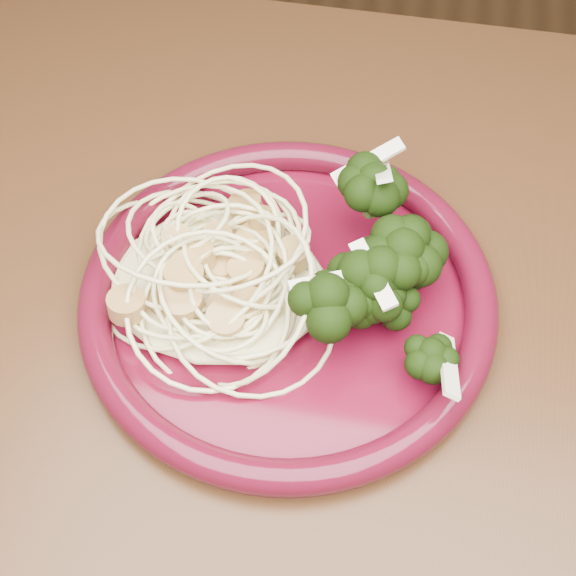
# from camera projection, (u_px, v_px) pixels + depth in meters

# --- Properties ---
(dining_table) EXTENTS (1.20, 0.80, 0.75)m
(dining_table) POSITION_uv_depth(u_px,v_px,m) (428.00, 486.00, 0.57)
(dining_table) COLOR #472814
(dining_table) RESTS_ON ground
(dinner_plate) EXTENTS (0.28, 0.28, 0.02)m
(dinner_plate) POSITION_uv_depth(u_px,v_px,m) (288.00, 296.00, 0.53)
(dinner_plate) COLOR #55081B
(dinner_plate) RESTS_ON dining_table
(spaghetti_pile) EXTENTS (0.15, 0.13, 0.03)m
(spaghetti_pile) POSITION_uv_depth(u_px,v_px,m) (218.00, 275.00, 0.53)
(spaghetti_pile) COLOR #FAF4B3
(spaghetti_pile) RESTS_ON dinner_plate
(scallop_cluster) EXTENTS (0.13, 0.13, 0.04)m
(scallop_cluster) POSITION_uv_depth(u_px,v_px,m) (213.00, 239.00, 0.50)
(scallop_cluster) COLOR tan
(scallop_cluster) RESTS_ON spaghetti_pile
(broccoli_pile) EXTENTS (0.10, 0.16, 0.05)m
(broccoli_pile) POSITION_uv_depth(u_px,v_px,m) (377.00, 290.00, 0.51)
(broccoli_pile) COLOR black
(broccoli_pile) RESTS_ON dinner_plate
(onion_garnish) EXTENTS (0.07, 0.10, 0.05)m
(onion_garnish) POSITION_uv_depth(u_px,v_px,m) (382.00, 258.00, 0.48)
(onion_garnish) COLOR white
(onion_garnish) RESTS_ON broccoli_pile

